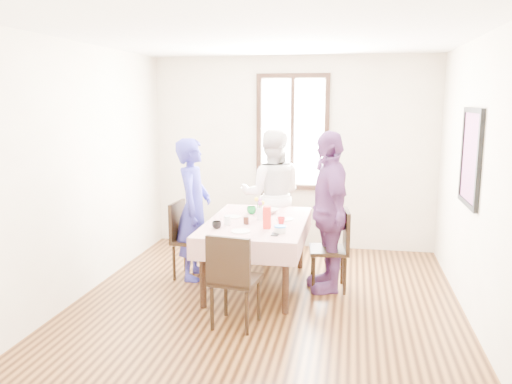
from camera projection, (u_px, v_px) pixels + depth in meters
ground at (266, 304)px, 5.38m from camera, size 4.50×4.50×0.00m
back_wall at (292, 153)px, 7.31m from camera, size 4.00×0.00×4.00m
right_wall at (479, 182)px, 4.77m from camera, size 0.00×4.50×4.50m
window_frame at (293, 132)px, 7.24m from camera, size 1.02×0.06×1.62m
window_pane at (293, 132)px, 7.25m from camera, size 0.90×0.02×1.50m
art_poster at (471, 157)px, 5.03m from camera, size 0.04×0.76×0.96m
dining_table at (257, 254)px, 5.86m from camera, size 0.97×1.56×0.75m
tablecloth at (257, 221)px, 5.80m from camera, size 1.09×1.68×0.01m
chair_left at (193, 240)px, 6.14m from camera, size 0.45×0.45×0.91m
chair_right at (329, 250)px, 5.75m from camera, size 0.47×0.47×0.91m
chair_far at (272, 225)px, 6.89m from camera, size 0.48×0.48×0.91m
chair_near at (236, 279)px, 4.81m from camera, size 0.47×0.47×0.91m
person_left at (194, 209)px, 6.07m from camera, size 0.44×0.63×1.67m
person_far at (272, 195)px, 6.80m from camera, size 0.92×0.75×1.73m
person_right at (328, 212)px, 5.68m from camera, size 0.70×1.12×1.78m
mug_black at (217, 225)px, 5.44m from camera, size 0.11×0.11×0.08m
mug_flag at (281, 221)px, 5.62m from camera, size 0.12×0.12×0.08m
mug_green at (251, 210)px, 6.14m from camera, size 0.16×0.16×0.09m
serving_bowl at (269, 211)px, 6.17m from camera, size 0.28×0.28×0.06m
juice_carton at (267, 218)px, 5.43m from camera, size 0.08×0.08×0.24m
butter_tub at (280, 230)px, 5.27m from camera, size 0.12×0.12×0.06m
jam_jar at (246, 220)px, 5.63m from camera, size 0.06×0.06×0.08m
drinking_glass at (227, 220)px, 5.59m from camera, size 0.07×0.07×0.10m
smartphone at (275, 234)px, 5.21m from camera, size 0.07×0.14×0.01m
flower_vase at (259, 214)px, 5.84m from camera, size 0.07×0.07×0.13m
plate_left at (232, 217)px, 5.96m from camera, size 0.20×0.20×0.01m
plate_right at (285, 219)px, 5.85m from camera, size 0.20×0.20×0.01m
plate_far at (264, 209)px, 6.39m from camera, size 0.20×0.20×0.01m
plate_near at (241, 231)px, 5.31m from camera, size 0.20×0.20×0.01m
butter_lid at (280, 226)px, 5.26m from camera, size 0.12×0.12×0.01m
flower_bunch at (259, 204)px, 5.82m from camera, size 0.09×0.09×0.10m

